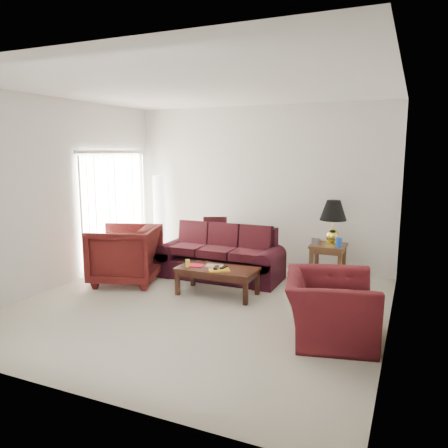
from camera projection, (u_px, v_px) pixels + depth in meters
name	position (u px, v px, depth m)	size (l,w,h in m)	color
floor	(200.00, 306.00, 6.21)	(5.00, 5.00, 0.00)	beige
blinds	(115.00, 210.00, 8.16)	(0.10, 2.00, 2.16)	silver
sofa	(219.00, 253.00, 7.51)	(2.14, 0.92, 0.87)	black
throw_pillow	(215.00, 229.00, 8.30)	(0.45, 0.13, 0.45)	black
end_table	(328.00, 262.00, 7.39)	(0.57, 0.57, 0.62)	#4E371A
table_lamp	(333.00, 222.00, 7.29)	(0.44, 0.44, 0.74)	#DFCC45
clock	(315.00, 241.00, 7.27)	(0.13, 0.05, 0.13)	silver
blue_canister	(339.00, 242.00, 7.10)	(0.10, 0.10, 0.16)	blue
picture_frame	(323.00, 237.00, 7.51)	(0.14, 0.02, 0.17)	silver
floor_lamp	(159.00, 217.00, 8.79)	(0.28, 0.28, 1.72)	white
armchair_left	(125.00, 254.00, 7.23)	(1.02, 1.05, 0.96)	#461110
armchair_right	(330.00, 307.00, 5.08)	(1.15, 1.01, 0.75)	#481015
coffee_table	(217.00, 281.00, 6.65)	(1.21, 0.61, 0.42)	black
magazine_red	(196.00, 265.00, 6.72)	(0.26, 0.19, 0.01)	red
magazine_white	(214.00, 266.00, 6.70)	(0.26, 0.19, 0.01)	beige
magazine_orange	(219.00, 270.00, 6.47)	(0.31, 0.23, 0.02)	#C58A17
remote_a	(216.00, 267.00, 6.53)	(0.06, 0.19, 0.02)	black
remote_b	(224.00, 267.00, 6.55)	(0.05, 0.16, 0.02)	black
yellow_glass	(188.00, 263.00, 6.66)	(0.07, 0.07, 0.12)	yellow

